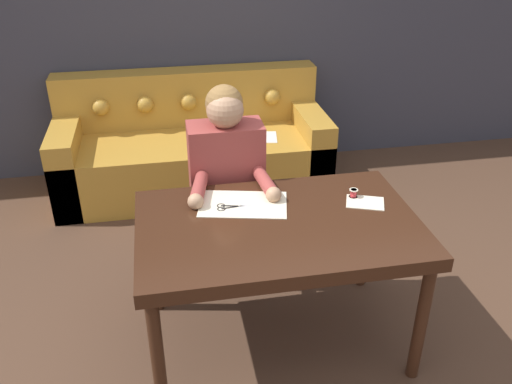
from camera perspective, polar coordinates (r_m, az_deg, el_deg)
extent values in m
plane|color=#4C3323|center=(2.98, 1.22, -15.73)|extent=(16.00, 16.00, 0.00)
cube|color=#383842|center=(4.49, -4.92, 18.53)|extent=(8.00, 0.06, 2.60)
cube|color=#381E11|center=(2.58, 2.37, -3.81)|extent=(1.34, 0.86, 0.07)
cylinder|color=#381E11|center=(2.48, -10.30, -16.89)|extent=(0.06, 0.06, 0.66)
cylinder|color=#381E11|center=(2.72, 16.97, -13.05)|extent=(0.06, 0.06, 0.66)
cylinder|color=#381E11|center=(3.04, -10.67, -7.05)|extent=(0.06, 0.06, 0.66)
cylinder|color=#381E11|center=(3.24, 11.39, -4.71)|extent=(0.06, 0.06, 0.66)
cube|color=#B7842D|center=(4.35, -6.59, 3.12)|extent=(2.08, 0.85, 0.44)
cube|color=#B7842D|center=(4.48, -7.24, 9.92)|extent=(2.08, 0.22, 0.44)
cube|color=#B7842D|center=(4.37, -19.04, 2.94)|extent=(0.20, 0.85, 0.60)
cube|color=#B7842D|center=(4.47, 5.51, 5.01)|extent=(0.20, 0.85, 0.60)
sphere|color=#B7842D|center=(4.37, -16.03, 8.56)|extent=(0.13, 0.13, 0.13)
sphere|color=#B7842D|center=(4.35, -11.59, 9.00)|extent=(0.13, 0.13, 0.13)
sphere|color=#B7842D|center=(4.36, -7.11, 9.39)|extent=(0.13, 0.13, 0.13)
sphere|color=#B7842D|center=(4.39, -2.67, 9.72)|extent=(0.13, 0.13, 0.13)
sphere|color=#B7842D|center=(4.44, 1.70, 9.98)|extent=(0.13, 0.13, 0.13)
cube|color=white|center=(4.22, 0.19, 5.79)|extent=(0.33, 0.27, 0.00)
cylinder|color=#33281E|center=(3.30, -2.91, -5.66)|extent=(0.28, 0.28, 0.45)
cube|color=#993D38|center=(3.04, -3.14, 2.23)|extent=(0.41, 0.22, 0.56)
sphere|color=tan|center=(2.88, -3.28, 8.62)|extent=(0.20, 0.20, 0.20)
sphere|color=olive|center=(2.90, -3.38, 9.28)|extent=(0.20, 0.20, 0.20)
cylinder|color=#993D38|center=(2.79, -6.02, 0.39)|extent=(0.13, 0.28, 0.07)
sphere|color=tan|center=(2.67, -6.38, -1.00)|extent=(0.08, 0.08, 0.08)
cylinder|color=#993D38|center=(2.83, 1.01, 1.00)|extent=(0.10, 0.28, 0.07)
sphere|color=tan|center=(2.72, 1.87, -0.28)|extent=(0.08, 0.08, 0.08)
cube|color=beige|center=(2.70, -1.36, -1.29)|extent=(0.48, 0.36, 0.00)
cube|color=beige|center=(2.77, 11.41, -1.09)|extent=(0.22, 0.19, 0.00)
cube|color=silver|center=(2.70, -0.39, -1.33)|extent=(0.14, 0.03, 0.00)
cube|color=black|center=(2.67, -2.73, -1.68)|extent=(0.09, 0.02, 0.00)
torus|color=black|center=(2.66, -3.66, -1.82)|extent=(0.04, 0.04, 0.01)
cube|color=silver|center=(2.67, -0.33, -1.59)|extent=(0.14, 0.05, 0.00)
cube|color=black|center=(2.68, -2.75, -1.51)|extent=(0.09, 0.03, 0.00)
torus|color=black|center=(2.69, -3.70, -1.47)|extent=(0.04, 0.04, 0.01)
cylinder|color=silver|center=(2.68, -1.80, -1.54)|extent=(0.01, 0.01, 0.01)
cylinder|color=red|center=(2.80, 10.22, -0.14)|extent=(0.03, 0.03, 0.04)
cylinder|color=beige|center=(2.79, 10.26, 0.23)|extent=(0.04, 0.04, 0.00)
cylinder|color=beige|center=(2.81, 10.18, -0.50)|extent=(0.04, 0.04, 0.00)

